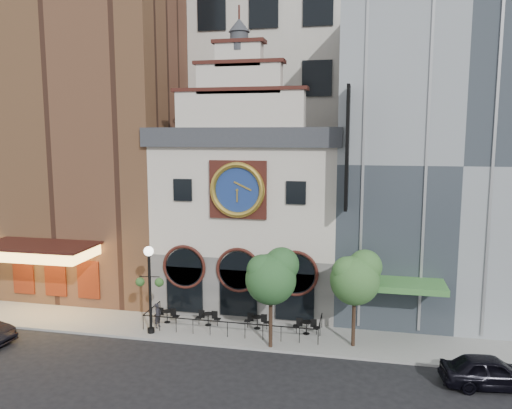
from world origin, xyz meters
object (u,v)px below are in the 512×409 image
object	(u,v)px
lamppost	(150,280)
tree_right	(356,276)
bistro_2	(257,321)
pedestrian	(158,315)
bistro_1	(208,318)
bistro_0	(167,315)
tree_left	(272,275)
bistro_3	(306,326)
car_right	(491,372)

from	to	relation	value
lamppost	tree_right	bearing A→B (deg)	-4.21
bistro_2	tree_right	xyz separation A→B (m)	(5.83, -1.25, 3.54)
bistro_2	pedestrian	xyz separation A→B (m)	(-6.01, -1.09, 0.30)
bistro_1	bistro_0	bearing A→B (deg)	-177.76
bistro_2	tree_right	size ratio (longest dim) A/B	0.29
bistro_0	bistro_1	bearing A→B (deg)	2.24
bistro_1	tree_left	bearing A→B (deg)	-26.98
bistro_2	lamppost	distance (m)	6.98
bistro_3	car_right	xyz separation A→B (m)	(9.21, -4.18, 0.16)
bistro_0	bistro_1	world-z (taller)	same
pedestrian	bistro_1	bearing A→B (deg)	-64.62
car_right	lamppost	xyz separation A→B (m)	(-18.34, 2.43, 2.64)
bistro_2	tree_right	distance (m)	6.94
bistro_2	bistro_3	size ratio (longest dim) A/B	1.00
bistro_2	lamppost	world-z (taller)	lamppost
lamppost	tree_left	size ratio (longest dim) A/B	0.94
lamppost	bistro_2	bearing A→B (deg)	10.15
car_right	lamppost	size ratio (longest dim) A/B	0.86
bistro_0	bistro_3	xyz separation A→B (m)	(8.80, 0.02, 0.00)
car_right	pedestrian	bearing A→B (deg)	72.51
bistro_2	bistro_3	world-z (taller)	same
bistro_0	car_right	bearing A→B (deg)	-13.02
tree_right	car_right	bearing A→B (deg)	-25.98
bistro_3	bistro_2	bearing A→B (deg)	176.40
bistro_3	lamppost	size ratio (longest dim) A/B	0.30
bistro_3	pedestrian	xyz separation A→B (m)	(-9.05, -0.90, 0.30)
bistro_0	pedestrian	world-z (taller)	pedestrian
pedestrian	tree_left	distance (m)	8.16
bistro_3	tree_right	bearing A→B (deg)	-20.70
tree_left	tree_right	size ratio (longest dim) A/B	1.03
pedestrian	tree_left	size ratio (longest dim) A/B	0.27
bistro_2	bistro_0	bearing A→B (deg)	-177.94
bistro_1	lamppost	xyz separation A→B (m)	(-2.99, -1.84, 2.81)
bistro_1	tree_right	world-z (taller)	tree_right
pedestrian	lamppost	xyz separation A→B (m)	(-0.08, -0.86, 2.50)
car_right	pedestrian	xyz separation A→B (m)	(-18.26, 3.29, 0.14)
lamppost	tree_left	bearing A→B (deg)	-10.71
car_right	tree_right	xyz separation A→B (m)	(-6.42, 3.13, 3.38)
bistro_0	pedestrian	xyz separation A→B (m)	(-0.24, -0.88, 0.30)
tree_left	tree_right	distance (m)	4.65
car_right	lamppost	distance (m)	18.69
car_right	pedestrian	distance (m)	18.55
car_right	tree_left	distance (m)	11.65
car_right	tree_left	size ratio (longest dim) A/B	0.81
tree_left	lamppost	bearing A→B (deg)	176.84
bistro_2	pedestrian	distance (m)	6.12
bistro_2	bistro_3	bearing A→B (deg)	-3.60
tree_right	bistro_2	bearing A→B (deg)	167.91
lamppost	pedestrian	bearing A→B (deg)	77.25
bistro_3	car_right	bearing A→B (deg)	-24.42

